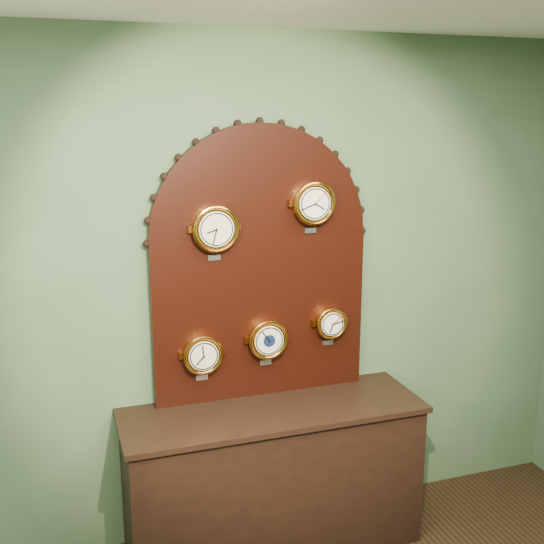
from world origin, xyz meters
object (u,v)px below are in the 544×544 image
object	(u,v)px
shop_counter	(273,480)
roman_clock	(215,228)
display_board	(260,255)
hygrometer	(203,354)
tide_clock	(330,323)
arabic_clock	(313,203)
barometer	(267,339)

from	to	relation	value
shop_counter	roman_clock	bearing A→B (deg)	149.82
display_board	roman_clock	xyz separation A→B (m)	(-0.26, -0.07, 0.17)
display_board	roman_clock	size ratio (longest dim) A/B	5.13
hygrometer	tide_clock	world-z (taller)	tide_clock
shop_counter	arabic_clock	size ratio (longest dim) A/B	5.57
shop_counter	barometer	world-z (taller)	barometer
display_board	arabic_clock	size ratio (longest dim) A/B	5.32
shop_counter	display_board	bearing A→B (deg)	90.00
hygrometer	tide_clock	bearing A→B (deg)	0.07
shop_counter	tide_clock	size ratio (longest dim) A/B	6.81
barometer	tide_clock	xyz separation A→B (m)	(0.37, 0.00, 0.06)
arabic_clock	barometer	xyz separation A→B (m)	(-0.26, 0.00, -0.74)
shop_counter	roman_clock	world-z (taller)	roman_clock
shop_counter	tide_clock	distance (m)	0.93
shop_counter	tide_clock	xyz separation A→B (m)	(0.39, 0.15, 0.82)
shop_counter	display_board	distance (m)	1.25
tide_clock	display_board	bearing A→B (deg)	170.55
display_board	arabic_clock	bearing A→B (deg)	-13.60
shop_counter	roman_clock	distance (m)	1.43
arabic_clock	hygrometer	size ratio (longest dim) A/B	1.07
display_board	roman_clock	bearing A→B (deg)	-165.68
roman_clock	hygrometer	size ratio (longest dim) A/B	1.11
arabic_clock	tide_clock	world-z (taller)	arabic_clock
arabic_clock	hygrometer	world-z (taller)	arabic_clock
roman_clock	barometer	xyz separation A→B (m)	(0.28, 0.00, -0.63)
barometer	display_board	bearing A→B (deg)	105.51
shop_counter	display_board	size ratio (longest dim) A/B	1.05
shop_counter	display_board	world-z (taller)	display_board
shop_counter	hygrometer	size ratio (longest dim) A/B	5.95
barometer	shop_counter	bearing A→B (deg)	-96.88
roman_clock	hygrometer	distance (m)	0.68
roman_clock	arabic_clock	size ratio (longest dim) A/B	1.04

